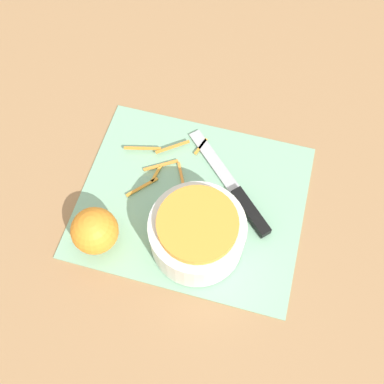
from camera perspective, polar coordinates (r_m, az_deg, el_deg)
ground_plane at (r=0.80m, az=0.00°, el=-1.15°), size 4.00×4.00×0.00m
cutting_board at (r=0.80m, az=0.00°, el=-1.06°), size 0.39×0.33×0.01m
bowl_speckled at (r=0.72m, az=0.67°, el=-5.21°), size 0.16×0.16×0.09m
knife at (r=0.79m, az=6.33°, el=-0.75°), size 0.19×0.18×0.02m
orange_left at (r=0.75m, az=-12.25°, el=-4.82°), size 0.08×0.08×0.08m
peel_pile at (r=0.82m, az=-3.46°, el=3.40°), size 0.16×0.15×0.01m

